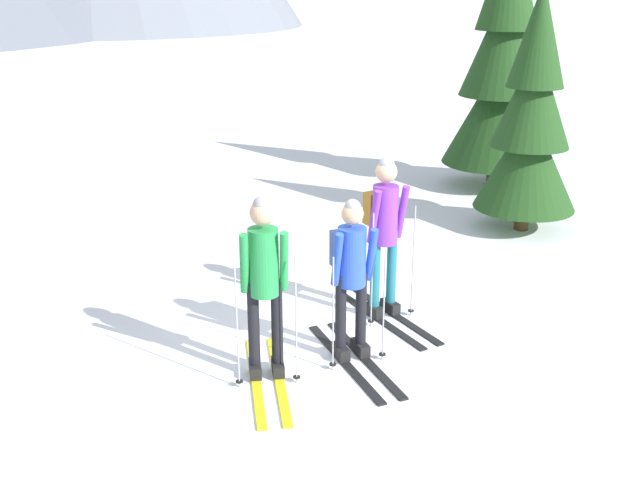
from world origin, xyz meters
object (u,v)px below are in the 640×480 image
at_px(skier_in_blue, 351,271).
at_px(pine_tree_near, 531,121).
at_px(skier_in_green, 264,280).
at_px(skier_in_purple, 384,227).
at_px(pine_tree_mid, 503,67).

bearing_deg(skier_in_blue, pine_tree_near, 30.89).
distance_m(skier_in_green, skier_in_purple, 1.84).
bearing_deg(pine_tree_mid, skier_in_purple, -138.94).
bearing_deg(skier_in_green, skier_in_blue, 1.47).
xyz_separation_m(skier_in_purple, pine_tree_near, (3.39, 1.76, 0.61)).
xyz_separation_m(skier_in_purple, pine_tree_mid, (4.50, 3.92, 1.09)).
relative_size(skier_in_green, skier_in_purple, 0.98).
distance_m(skier_in_green, pine_tree_near, 5.69).
xyz_separation_m(skier_in_blue, pine_tree_near, (4.16, 2.49, 0.73)).
bearing_deg(pine_tree_mid, skier_in_green, -142.90).
xyz_separation_m(skier_in_green, pine_tree_near, (5.07, 2.51, 0.65)).
bearing_deg(skier_in_green, pine_tree_near, 26.38).
relative_size(skier_in_blue, pine_tree_near, 0.47).
bearing_deg(skier_in_purple, skier_in_green, -155.86).
height_order(skier_in_green, pine_tree_mid, pine_tree_mid).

